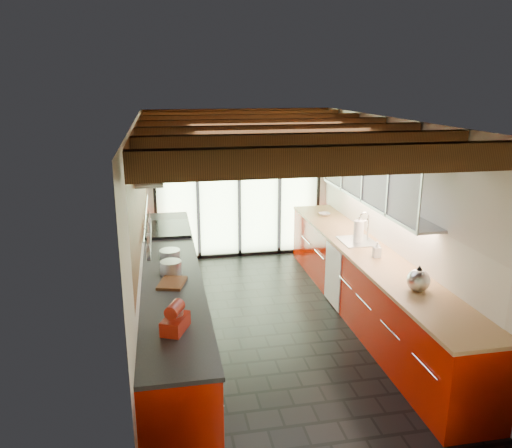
{
  "coord_description": "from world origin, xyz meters",
  "views": [
    {
      "loc": [
        -1.32,
        -5.73,
        3.04
      ],
      "look_at": [
        -0.14,
        0.4,
        1.25
      ],
      "focal_mm": 35.0,
      "sensor_mm": 36.0,
      "label": 1
    }
  ],
  "objects_px": {
    "stand_mixer": "(175,319)",
    "bowl": "(324,214)",
    "kettle": "(419,279)",
    "soap_bottle": "(377,250)",
    "paper_towel": "(359,232)"
  },
  "relations": [
    {
      "from": "bowl",
      "to": "stand_mixer",
      "type": "bearing_deg",
      "value": -125.97
    },
    {
      "from": "kettle",
      "to": "soap_bottle",
      "type": "relative_size",
      "value": 1.5
    },
    {
      "from": "soap_bottle",
      "to": "bowl",
      "type": "relative_size",
      "value": 1.09
    },
    {
      "from": "soap_bottle",
      "to": "paper_towel",
      "type": "bearing_deg",
      "value": 90.0
    },
    {
      "from": "bowl",
      "to": "soap_bottle",
      "type": "bearing_deg",
      "value": -90.0
    },
    {
      "from": "kettle",
      "to": "paper_towel",
      "type": "height_order",
      "value": "paper_towel"
    },
    {
      "from": "stand_mixer",
      "to": "paper_towel",
      "type": "xyz_separation_m",
      "value": [
        2.54,
        2.05,
        0.04
      ]
    },
    {
      "from": "kettle",
      "to": "soap_bottle",
      "type": "distance_m",
      "value": 1.04
    },
    {
      "from": "stand_mixer",
      "to": "bowl",
      "type": "distance_m",
      "value": 4.33
    },
    {
      "from": "stand_mixer",
      "to": "kettle",
      "type": "bearing_deg",
      "value": 9.07
    },
    {
      "from": "stand_mixer",
      "to": "bowl",
      "type": "bearing_deg",
      "value": 54.03
    },
    {
      "from": "soap_bottle",
      "to": "bowl",
      "type": "xyz_separation_m",
      "value": [
        0.0,
        2.06,
        -0.08
      ]
    },
    {
      "from": "paper_towel",
      "to": "soap_bottle",
      "type": "xyz_separation_m",
      "value": [
        0.0,
        -0.6,
        -0.05
      ]
    },
    {
      "from": "kettle",
      "to": "paper_towel",
      "type": "xyz_separation_m",
      "value": [
        0.0,
        1.64,
        0.03
      ]
    },
    {
      "from": "kettle",
      "to": "bowl",
      "type": "relative_size",
      "value": 1.65
    }
  ]
}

